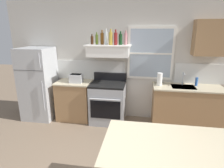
# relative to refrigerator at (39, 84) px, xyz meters

# --- Properties ---
(back_wall) EXTENTS (5.40, 0.11, 2.70)m
(back_wall) POSITION_rel_refrigerator_xyz_m (1.93, 0.39, 0.52)
(back_wall) COLOR beige
(back_wall) RESTS_ON ground_plane
(refrigerator) EXTENTS (0.70, 0.72, 1.67)m
(refrigerator) POSITION_rel_refrigerator_xyz_m (0.00, 0.00, 0.00)
(refrigerator) COLOR #B7BABC
(refrigerator) RESTS_ON ground_plane
(counter_left_of_stove) EXTENTS (0.79, 0.63, 0.91)m
(counter_left_of_stove) POSITION_rel_refrigerator_xyz_m (0.85, 0.06, -0.38)
(counter_left_of_stove) COLOR #9E754C
(counter_left_of_stove) RESTS_ON ground_plane
(toaster) EXTENTS (0.30, 0.20, 0.19)m
(toaster) POSITION_rel_refrigerator_xyz_m (0.93, -0.01, 0.17)
(toaster) COLOR silver
(toaster) RESTS_ON counter_left_of_stove
(stove_range) EXTENTS (0.76, 0.69, 1.09)m
(stove_range) POSITION_rel_refrigerator_xyz_m (1.65, 0.02, -0.37)
(stove_range) COLOR #9EA0A5
(stove_range) RESTS_ON ground_plane
(range_hood_shelf) EXTENTS (0.96, 0.52, 0.24)m
(range_hood_shelf) POSITION_rel_refrigerator_xyz_m (1.65, 0.12, 0.79)
(range_hood_shelf) COLOR white
(bottle_brown_stout) EXTENTS (0.06, 0.06, 0.22)m
(bottle_brown_stout) POSITION_rel_refrigerator_xyz_m (1.28, 0.15, 1.00)
(bottle_brown_stout) COLOR #381E0F
(bottle_brown_stout) RESTS_ON range_hood_shelf
(bottle_olive_oil_square) EXTENTS (0.06, 0.06, 0.26)m
(bottle_olive_oil_square) POSITION_rel_refrigerator_xyz_m (1.39, 0.17, 1.02)
(bottle_olive_oil_square) COLOR #4C601E
(bottle_olive_oil_square) RESTS_ON range_hood_shelf
(bottle_amber_wine) EXTENTS (0.07, 0.07, 0.30)m
(bottle_amber_wine) POSITION_rel_refrigerator_xyz_m (1.50, 0.18, 1.04)
(bottle_amber_wine) COLOR brown
(bottle_amber_wine) RESTS_ON range_hood_shelf
(bottle_clear_tall) EXTENTS (0.06, 0.06, 0.33)m
(bottle_clear_tall) POSITION_rel_refrigerator_xyz_m (1.59, 0.15, 1.05)
(bottle_clear_tall) COLOR silver
(bottle_clear_tall) RESTS_ON range_hood_shelf
(bottle_champagne_gold_foil) EXTENTS (0.08, 0.08, 0.32)m
(bottle_champagne_gold_foil) POSITION_rel_refrigerator_xyz_m (1.70, 0.08, 1.05)
(bottle_champagne_gold_foil) COLOR #B29333
(bottle_champagne_gold_foil) RESTS_ON range_hood_shelf
(bottle_red_label_wine) EXTENTS (0.07, 0.07, 0.31)m
(bottle_red_label_wine) POSITION_rel_refrigerator_xyz_m (1.81, 0.08, 1.04)
(bottle_red_label_wine) COLOR maroon
(bottle_red_label_wine) RESTS_ON range_hood_shelf
(bottle_dark_green_wine) EXTENTS (0.07, 0.07, 0.28)m
(bottle_dark_green_wine) POSITION_rel_refrigerator_xyz_m (1.91, 0.13, 1.03)
(bottle_dark_green_wine) COLOR #143819
(bottle_dark_green_wine) RESTS_ON range_hood_shelf
(bottle_rose_pink) EXTENTS (0.07, 0.07, 0.30)m
(bottle_rose_pink) POSITION_rel_refrigerator_xyz_m (2.01, 0.18, 1.03)
(bottle_rose_pink) COLOR #C67F84
(bottle_rose_pink) RESTS_ON range_hood_shelf
(counter_right_with_sink) EXTENTS (1.43, 0.63, 0.91)m
(counter_right_with_sink) POSITION_rel_refrigerator_xyz_m (3.35, 0.06, -0.38)
(counter_right_with_sink) COLOR #9E754C
(counter_right_with_sink) RESTS_ON ground_plane
(sink_faucet) EXTENTS (0.03, 0.17, 0.28)m
(sink_faucet) POSITION_rel_refrigerator_xyz_m (3.25, 0.16, 0.25)
(sink_faucet) COLOR silver
(sink_faucet) RESTS_ON counter_right_with_sink
(paper_towel_roll) EXTENTS (0.11, 0.11, 0.27)m
(paper_towel_roll) POSITION_rel_refrigerator_xyz_m (2.76, 0.06, 0.21)
(paper_towel_roll) COLOR white
(paper_towel_roll) RESTS_ON counter_right_with_sink
(dish_soap_bottle) EXTENTS (0.06, 0.06, 0.18)m
(dish_soap_bottle) POSITION_rel_refrigerator_xyz_m (3.53, 0.16, 0.17)
(dish_soap_bottle) COLOR blue
(dish_soap_bottle) RESTS_ON counter_right_with_sink
(upper_cabinet_right) EXTENTS (0.64, 0.32, 0.70)m
(upper_cabinet_right) POSITION_rel_refrigerator_xyz_m (3.70, 0.20, 1.07)
(upper_cabinet_right) COLOR #9E754C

